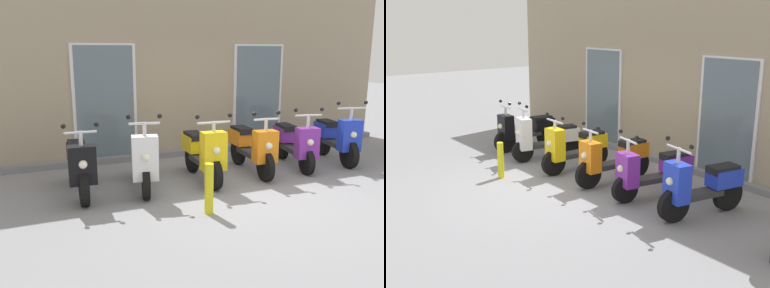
{
  "view_description": "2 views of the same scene",
  "coord_description": "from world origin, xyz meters",
  "views": [
    {
      "loc": [
        -3.28,
        -5.21,
        2.15
      ],
      "look_at": [
        -0.78,
        0.66,
        0.72
      ],
      "focal_mm": 38.73,
      "sensor_mm": 36.0,
      "label": 1
    },
    {
      "loc": [
        6.5,
        -4.56,
        2.91
      ],
      "look_at": [
        0.29,
        0.4,
        0.8
      ],
      "focal_mm": 43.35,
      "sensor_mm": 36.0,
      "label": 2
    }
  ],
  "objects": [
    {
      "name": "scooter_orange",
      "position": [
        0.54,
        1.04,
        0.48
      ],
      "size": [
        0.52,
        1.65,
        1.19
      ],
      "color": "black",
      "rests_on": "ground_plane"
    },
    {
      "name": "ground_plane",
      "position": [
        0.0,
        0.0,
        0.0
      ],
      "size": [
        40.0,
        40.0,
        0.0
      ],
      "primitive_type": "plane",
      "color": "gray"
    },
    {
      "name": "scooter_white",
      "position": [
        -1.51,
        0.93,
        0.48
      ],
      "size": [
        0.67,
        1.57,
        1.27
      ],
      "color": "black",
      "rests_on": "ground_plane"
    },
    {
      "name": "scooter_yellow",
      "position": [
        -0.47,
        0.92,
        0.49
      ],
      "size": [
        0.61,
        1.56,
        1.21
      ],
      "color": "black",
      "rests_on": "ground_plane"
    },
    {
      "name": "scooter_blue",
      "position": [
        2.49,
        1.04,
        0.48
      ],
      "size": [
        0.71,
        1.55,
        1.26
      ],
      "color": "black",
      "rests_on": "ground_plane"
    },
    {
      "name": "storefront_facade",
      "position": [
        0.0,
        2.92,
        1.79
      ],
      "size": [
        9.96,
        0.5,
        3.69
      ],
      "color": "gray",
      "rests_on": "ground_plane"
    },
    {
      "name": "curb_bollard",
      "position": [
        -1.01,
        -0.45,
        0.35
      ],
      "size": [
        0.12,
        0.12,
        0.7
      ],
      "primitive_type": "cylinder",
      "color": "yellow",
      "rests_on": "ground_plane"
    },
    {
      "name": "scooter_black",
      "position": [
        -2.48,
        1.05,
        0.46
      ],
      "size": [
        0.51,
        1.62,
        1.19
      ],
      "color": "black",
      "rests_on": "ground_plane"
    },
    {
      "name": "scooter_purple",
      "position": [
        1.49,
        1.06,
        0.46
      ],
      "size": [
        0.69,
        1.57,
        1.19
      ],
      "color": "black",
      "rests_on": "ground_plane"
    }
  ]
}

